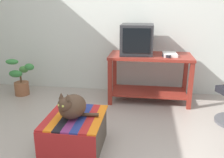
{
  "coord_description": "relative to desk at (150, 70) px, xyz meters",
  "views": [
    {
      "loc": [
        0.4,
        -1.99,
        1.44
      ],
      "look_at": [
        -0.02,
        0.85,
        0.55
      ],
      "focal_mm": 39.22,
      "sensor_mm": 36.0,
      "label": 1
    }
  ],
  "objects": [
    {
      "name": "stapler",
      "position": [
        0.22,
        -0.17,
        0.25
      ],
      "size": [
        0.11,
        0.09,
        0.04
      ],
      "primitive_type": "cube",
      "rotation": [
        0.0,
        0.0,
        1.06
      ],
      "color": "black",
      "rests_on": "desk"
    },
    {
      "name": "ottoman_with_blanket",
      "position": [
        -0.74,
        -1.45,
        -0.3
      ],
      "size": [
        0.57,
        0.66,
        0.36
      ],
      "color": "#4C4238",
      "rests_on": "ground_plane"
    },
    {
      "name": "keyboard",
      "position": [
        -0.24,
        -0.13,
        0.24
      ],
      "size": [
        0.41,
        0.18,
        0.02
      ],
      "primitive_type": "cube",
      "rotation": [
        0.0,
        0.0,
        0.09
      ],
      "color": "black",
      "rests_on": "desk"
    },
    {
      "name": "potted_plant",
      "position": [
        -2.06,
        -0.06,
        -0.23
      ],
      "size": [
        0.45,
        0.31,
        0.6
      ],
      "color": "brown",
      "rests_on": "ground_plane"
    },
    {
      "name": "book",
      "position": [
        0.27,
        -0.04,
        0.25
      ],
      "size": [
        0.21,
        0.27,
        0.04
      ],
      "primitive_type": "cube",
      "rotation": [
        0.0,
        0.0,
        0.04
      ],
      "color": "white",
      "rests_on": "desk"
    },
    {
      "name": "cat",
      "position": [
        -0.75,
        -1.49,
        0.0
      ],
      "size": [
        0.41,
        0.37,
        0.3
      ],
      "rotation": [
        0.0,
        0.0,
        -0.34
      ],
      "color": "#473323",
      "rests_on": "ottoman_with_blanket"
    },
    {
      "name": "pen",
      "position": [
        0.36,
        -0.01,
        0.24
      ],
      "size": [
        0.12,
        0.08,
        0.01
      ],
      "primitive_type": "cylinder",
      "rotation": [
        0.0,
        1.57,
        2.57
      ],
      "color": "#B7B7BC",
      "rests_on": "desk"
    },
    {
      "name": "desk",
      "position": [
        0.0,
        0.0,
        0.0
      ],
      "size": [
        1.21,
        0.6,
        0.72
      ],
      "rotation": [
        0.0,
        0.0,
        0.0
      ],
      "color": "maroon",
      "rests_on": "ground_plane"
    },
    {
      "name": "tv_monitor",
      "position": [
        -0.21,
        0.04,
        0.45
      ],
      "size": [
        0.47,
        0.47,
        0.44
      ],
      "rotation": [
        0.0,
        0.0,
        0.0
      ],
      "color": "#28282B",
      "rests_on": "desk"
    },
    {
      "name": "back_wall",
      "position": [
        -0.45,
        0.45,
        0.82
      ],
      "size": [
        8.0,
        0.1,
        2.6
      ],
      "primitive_type": "cube",
      "color": "silver",
      "rests_on": "ground_plane"
    }
  ]
}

